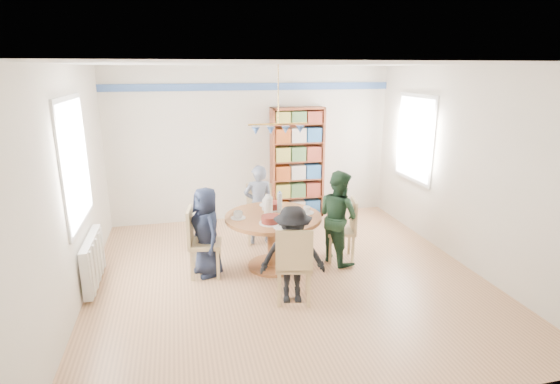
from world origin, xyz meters
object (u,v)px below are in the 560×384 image
object	(u,v)px
chair_left	(199,239)
chair_right	(346,226)
chair_near	(294,262)
chair_far	(259,210)
person_right	(338,217)
person_far	(259,205)
person_near	(293,255)
bookshelf	(297,164)
person_left	(207,232)
radiator	(93,260)
dining_table	(273,229)

from	to	relation	value
chair_left	chair_right	xyz separation A→B (m)	(2.06, 0.05, -0.02)
chair_near	chair_far	bearing A→B (deg)	90.67
chair_right	person_right	xyz separation A→B (m)	(-0.14, -0.05, 0.17)
person_far	person_near	bearing A→B (deg)	94.36
chair_right	person_far	distance (m)	1.41
person_far	person_near	world-z (taller)	person_far
chair_right	bookshelf	bearing A→B (deg)	95.13
person_far	person_right	bearing A→B (deg)	138.73
person_far	chair_far	bearing A→B (deg)	-102.38
person_left	person_right	xyz separation A→B (m)	(1.82, -0.01, 0.06)
chair_near	chair_left	bearing A→B (deg)	135.94
chair_near	person_left	size ratio (longest dim) A/B	0.79
radiator	chair_right	xyz separation A→B (m)	(3.37, 0.07, 0.14)
person_right	bookshelf	xyz separation A→B (m)	(-0.04, 2.03, 0.32)
chair_near	bookshelf	bearing A→B (deg)	73.93
radiator	person_left	xyz separation A→B (m)	(1.41, 0.02, 0.25)
dining_table	chair_right	world-z (taller)	chair_right
chair_far	person_near	bearing A→B (deg)	-89.41
dining_table	person_left	bearing A→B (deg)	-179.74
person_far	person_left	bearing A→B (deg)	49.64
chair_far	bookshelf	xyz separation A→B (m)	(0.89, 1.00, 0.49)
person_right	person_near	xyz separation A→B (m)	(-0.91, -0.93, -0.08)
person_near	bookshelf	xyz separation A→B (m)	(0.87, 2.96, 0.40)
person_right	person_far	xyz separation A→B (m)	(-0.96, 0.93, -0.04)
chair_left	chair_far	bearing A→B (deg)	45.89
chair_right	person_left	size ratio (longest dim) A/B	0.74
chair_left	person_near	bearing A→B (deg)	-42.70
chair_far	person_left	xyz separation A→B (m)	(-0.89, -1.02, 0.10)
radiator	dining_table	size ratio (longest dim) A/B	0.77
bookshelf	person_far	bearing A→B (deg)	-129.88
chair_far	person_left	world-z (taller)	person_left
dining_table	chair_left	xyz separation A→B (m)	(-0.99, -0.01, -0.05)
person_right	person_left	bearing A→B (deg)	69.59
chair_far	person_right	distance (m)	1.40
chair_right	chair_far	world-z (taller)	chair_far
dining_table	person_far	distance (m)	0.92
radiator	bookshelf	xyz separation A→B (m)	(3.19, 2.04, 0.63)
radiator	chair_far	size ratio (longest dim) A/B	1.11
chair_far	person_far	bearing A→B (deg)	-105.26
radiator	chair_right	world-z (taller)	chair_right
radiator	person_right	xyz separation A→B (m)	(3.23, 0.01, 0.31)
person_right	bookshelf	size ratio (longest dim) A/B	0.66
chair_near	person_near	distance (m)	0.08
chair_near	person_near	size ratio (longest dim) A/B	0.81
dining_table	person_near	world-z (taller)	person_near
dining_table	chair_near	world-z (taller)	chair_near
person_left	person_far	world-z (taller)	person_far
radiator	chair_near	bearing A→B (deg)	-22.61
chair_left	person_left	distance (m)	0.14
chair_left	chair_right	bearing A→B (deg)	1.36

